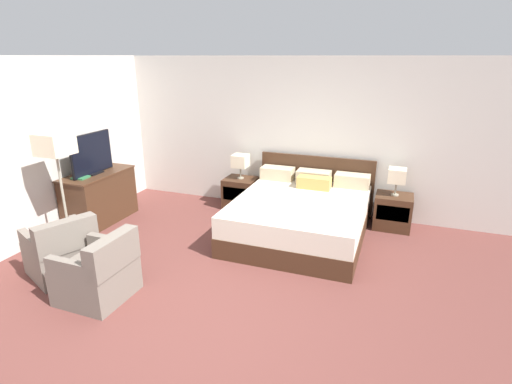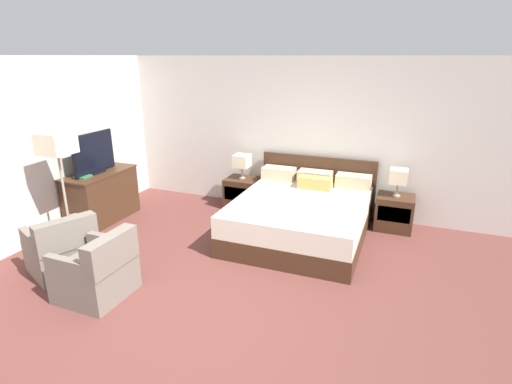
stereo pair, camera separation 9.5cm
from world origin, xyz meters
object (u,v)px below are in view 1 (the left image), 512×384
at_px(book_red_cover, 81,177).
at_px(armchair_companion, 99,274).
at_px(nightstand_right, 393,212).
at_px(table_lamp_right, 397,176).
at_px(bed, 301,215).
at_px(dresser, 100,196).
at_px(nightstand_left, 241,193).
at_px(tv, 92,154).
at_px(floor_lamp, 56,151).
at_px(table_lamp_left, 240,161).
at_px(armchair_by_window, 62,252).

relative_size(book_red_cover, armchair_companion, 0.27).
xyz_separation_m(nightstand_right, table_lamp_right, (0.00, 0.00, 0.57)).
xyz_separation_m(bed, dresser, (-3.11, -0.57, 0.10)).
distance_m(nightstand_right, dresser, 4.56).
xyz_separation_m(nightstand_left, dresser, (-1.86, -1.32, 0.15)).
xyz_separation_m(nightstand_left, table_lamp_right, (2.50, 0.00, 0.57)).
bearing_deg(tv, bed, 11.34).
bearing_deg(floor_lamp, nightstand_left, 54.96).
height_order(bed, tv, tv).
bearing_deg(table_lamp_right, book_red_cover, -159.50).
xyz_separation_m(table_lamp_left, table_lamp_right, (2.50, 0.00, 0.00)).
bearing_deg(book_red_cover, dresser, 87.84).
height_order(bed, dresser, bed).
bearing_deg(armchair_companion, bed, 54.66).
relative_size(dresser, tv, 1.43).
relative_size(table_lamp_left, dresser, 0.35).
distance_m(bed, dresser, 3.17).
bearing_deg(dresser, table_lamp_left, 35.37).
distance_m(table_lamp_right, armchair_companion, 4.25).
distance_m(tv, floor_lamp, 0.97).
bearing_deg(floor_lamp, table_lamp_left, 54.98).
relative_size(table_lamp_right, armchair_companion, 0.55).
relative_size(bed, armchair_companion, 2.78).
bearing_deg(armchair_companion, table_lamp_left, 82.72).
bearing_deg(book_red_cover, floor_lamp, -65.60).
distance_m(nightstand_left, table_lamp_left, 0.57).
distance_m(nightstand_right, tv, 4.65).
height_order(bed, book_red_cover, bed).
height_order(book_red_cover, armchair_by_window, book_red_cover).
xyz_separation_m(table_lamp_left, armchair_companion, (-0.39, -3.07, -0.54)).
bearing_deg(nightstand_left, bed, -30.81).
bearing_deg(nightstand_left, armchair_by_window, -112.16).
distance_m(bed, table_lamp_left, 1.55).
relative_size(nightstand_left, nightstand_right, 1.00).
bearing_deg(table_lamp_right, armchair_companion, -133.35).
distance_m(table_lamp_right, tv, 4.58).
bearing_deg(book_red_cover, tv, 86.87).
height_order(tv, floor_lamp, floor_lamp).
bearing_deg(table_lamp_right, dresser, -163.16).
bearing_deg(armchair_companion, dresser, 130.06).
relative_size(nightstand_left, table_lamp_left, 1.30).
bearing_deg(table_lamp_left, floor_lamp, -125.02).
distance_m(book_red_cover, floor_lamp, 0.89).
xyz_separation_m(bed, nightstand_left, (-1.25, 0.75, -0.05)).
relative_size(bed, nightstand_left, 3.91).
bearing_deg(book_red_cover, table_lamp_left, 41.14).
bearing_deg(tv, armchair_companion, -49.16).
bearing_deg(armchair_companion, tv, 130.84).
height_order(nightstand_right, armchair_companion, armchair_companion).
xyz_separation_m(nightstand_right, book_red_cover, (-4.37, -1.63, 0.55)).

